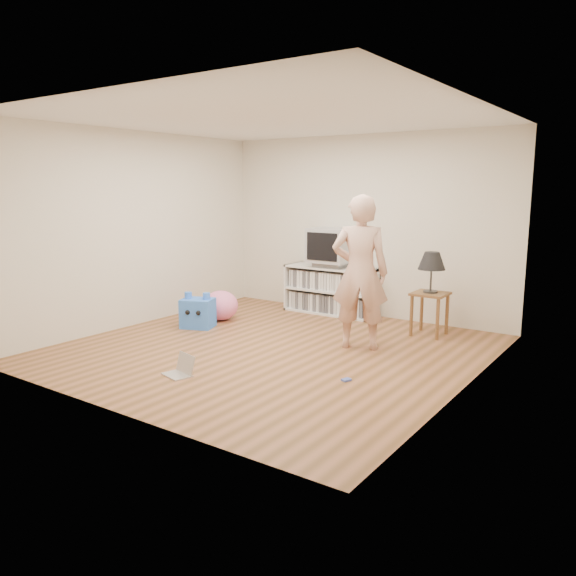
% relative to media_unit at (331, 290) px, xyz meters
% --- Properties ---
extents(ground, '(4.50, 4.50, 0.00)m').
position_rel_media_unit_xyz_m(ground, '(0.41, -2.04, -0.35)').
color(ground, brown).
rests_on(ground, ground).
extents(walls, '(4.52, 4.52, 2.60)m').
position_rel_media_unit_xyz_m(walls, '(0.41, -2.04, 0.95)').
color(walls, silver).
rests_on(walls, ground).
extents(ceiling, '(4.50, 4.50, 0.01)m').
position_rel_media_unit_xyz_m(ceiling, '(0.41, -2.04, 2.25)').
color(ceiling, white).
rests_on(ceiling, walls).
extents(media_unit, '(1.40, 0.45, 0.70)m').
position_rel_media_unit_xyz_m(media_unit, '(0.00, 0.00, 0.00)').
color(media_unit, white).
rests_on(media_unit, ground).
extents(dvd_deck, '(0.45, 0.35, 0.07)m').
position_rel_media_unit_xyz_m(dvd_deck, '(0.00, -0.02, 0.39)').
color(dvd_deck, gray).
rests_on(dvd_deck, media_unit).
extents(crt_tv, '(0.60, 0.53, 0.50)m').
position_rel_media_unit_xyz_m(crt_tv, '(-0.00, -0.02, 0.67)').
color(crt_tv, '#A3A3A8').
rests_on(crt_tv, dvd_deck).
extents(side_table, '(0.42, 0.42, 0.55)m').
position_rel_media_unit_xyz_m(side_table, '(1.67, -0.39, 0.07)').
color(side_table, brown).
rests_on(side_table, ground).
extents(table_lamp, '(0.34, 0.34, 0.52)m').
position_rel_media_unit_xyz_m(table_lamp, '(1.67, -0.39, 0.59)').
color(table_lamp, '#333333').
rests_on(table_lamp, side_table).
extents(person, '(0.77, 0.65, 1.79)m').
position_rel_media_unit_xyz_m(person, '(1.21, -1.41, 0.54)').
color(person, '#DFAD98').
rests_on(person, ground).
extents(laptop, '(0.34, 0.30, 0.20)m').
position_rel_media_unit_xyz_m(laptop, '(0.20, -3.29, -0.29)').
color(laptop, silver).
rests_on(laptop, ground).
extents(playing_cards, '(0.09, 0.11, 0.02)m').
position_rel_media_unit_xyz_m(playing_cards, '(1.65, -2.50, -0.34)').
color(playing_cards, '#4A5FC7').
rests_on(playing_cards, ground).
extents(plush_blue, '(0.50, 0.45, 0.48)m').
position_rel_media_unit_xyz_m(plush_blue, '(-1.02, -1.78, -0.15)').
color(plush_blue, '#3173F9').
rests_on(plush_blue, ground).
extents(plush_pink, '(0.62, 0.62, 0.42)m').
position_rel_media_unit_xyz_m(plush_pink, '(-1.05, -1.29, -0.14)').
color(plush_pink, pink).
rests_on(plush_pink, ground).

